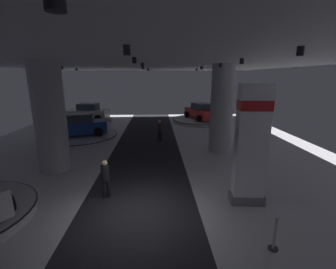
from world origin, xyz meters
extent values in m
cube|color=silver|center=(0.00, 0.00, -0.03)|extent=(24.00, 44.00, 0.05)
cube|color=#232328|center=(0.00, 0.00, 0.00)|extent=(4.40, 44.00, 0.01)
cube|color=silver|center=(0.00, 0.00, 5.55)|extent=(24.00, 44.00, 0.10)
cylinder|color=black|center=(-5.47, 5.29, 5.32)|extent=(0.16, 0.16, 0.22)
cylinder|color=black|center=(-5.51, 8.81, 5.32)|extent=(0.16, 0.16, 0.22)
cylinder|color=black|center=(-5.72, 12.37, 5.32)|extent=(0.16, 0.16, 0.22)
cylinder|color=black|center=(0.05, -1.79, 5.32)|extent=(0.16, 0.16, 0.22)
cylinder|color=black|center=(-0.09, 1.57, 5.32)|extent=(0.16, 0.16, 0.22)
cylinder|color=black|center=(0.01, 4.99, 5.32)|extent=(0.16, 0.16, 0.22)
cylinder|color=black|center=(-0.17, 8.68, 5.32)|extent=(0.16, 0.16, 0.22)
cylinder|color=black|center=(0.05, 12.29, 5.32)|extent=(0.16, 0.16, 0.22)
cylinder|color=black|center=(4.08, -1.79, 5.32)|extent=(0.16, 0.16, 0.22)
cylinder|color=black|center=(4.02, 1.82, 5.32)|extent=(0.16, 0.16, 0.22)
cylinder|color=black|center=(4.07, 5.02, 5.32)|extent=(0.16, 0.16, 0.22)
cylinder|color=black|center=(3.77, 8.67, 5.32)|extent=(0.16, 0.16, 0.22)
cylinder|color=black|center=(4.07, 12.29, 5.32)|extent=(0.16, 0.16, 0.22)
cylinder|color=#ADADB2|center=(4.81, 6.94, 2.75)|extent=(1.41, 1.41, 5.50)
cylinder|color=#ADADB2|center=(-4.60, 4.26, 2.75)|extent=(1.51, 1.51, 5.50)
cube|color=slate|center=(4.13, 0.54, 0.17)|extent=(1.31, 0.75, 0.35)
cube|color=white|center=(4.13, 0.54, 2.44)|extent=(1.14, 0.65, 4.17)
cube|color=red|center=(4.13, 0.54, 3.77)|extent=(1.17, 0.68, 0.36)
cylinder|color=black|center=(-4.23, -0.28, 0.71)|extent=(0.68, 0.57, 0.68)
cylinder|color=#B7B7BC|center=(-5.48, 10.65, 0.13)|extent=(5.78, 5.78, 0.25)
cylinder|color=black|center=(-5.48, 10.65, 0.22)|extent=(5.90, 5.90, 0.05)
cube|color=navy|center=(-5.48, 10.65, 0.86)|extent=(4.56, 3.14, 0.90)
cube|color=#2D3842|center=(-5.34, 10.70, 1.61)|extent=(2.32, 2.12, 0.70)
cylinder|color=black|center=(-6.47, 9.22, 0.59)|extent=(0.71, 0.44, 0.68)
cylinder|color=black|center=(-7.16, 11.09, 0.59)|extent=(0.71, 0.44, 0.68)
cylinder|color=black|center=(-3.79, 10.20, 0.59)|extent=(0.71, 0.44, 0.68)
cylinder|color=black|center=(-4.48, 12.08, 0.59)|extent=(0.71, 0.44, 0.68)
sphere|color=white|center=(-7.24, 9.47, 0.97)|extent=(0.18, 0.18, 0.18)
sphere|color=white|center=(-7.58, 10.40, 0.97)|extent=(0.18, 0.18, 0.18)
cylinder|color=#B7B7BC|center=(5.42, 16.83, 0.17)|extent=(5.90, 5.90, 0.34)
cylinder|color=black|center=(5.42, 16.83, 0.31)|extent=(6.01, 6.01, 0.05)
cube|color=red|center=(5.42, 16.83, 0.95)|extent=(3.03, 4.55, 0.90)
cube|color=#2D3842|center=(5.46, 16.69, 1.70)|extent=(2.08, 2.29, 0.70)
cylinder|color=black|center=(4.02, 17.88, 0.68)|extent=(0.42, 0.71, 0.68)
cylinder|color=black|center=(5.92, 18.50, 0.68)|extent=(0.42, 0.71, 0.68)
cylinder|color=black|center=(4.92, 15.17, 0.68)|extent=(0.42, 0.71, 0.68)
cylinder|color=black|center=(6.81, 15.79, 0.68)|extent=(0.42, 0.71, 0.68)
sphere|color=white|center=(4.30, 18.63, 1.06)|extent=(0.18, 0.18, 0.18)
sphere|color=white|center=(5.24, 18.94, 1.06)|extent=(0.18, 0.18, 0.18)
cylinder|color=#B7B7BC|center=(-6.50, 16.85, 0.18)|extent=(4.84, 4.84, 0.35)
cylinder|color=black|center=(-6.50, 16.85, 0.32)|extent=(4.94, 4.94, 0.05)
cube|color=silver|center=(-6.50, 16.85, 0.96)|extent=(4.35, 2.19, 0.90)
cube|color=#2D3842|center=(-6.35, 16.83, 1.71)|extent=(2.04, 1.73, 0.70)
cylinder|color=black|center=(-8.02, 15.99, 0.69)|extent=(0.70, 0.28, 0.68)
cylinder|color=black|center=(-7.83, 17.98, 0.69)|extent=(0.70, 0.28, 0.68)
cylinder|color=black|center=(-5.17, 15.72, 0.69)|extent=(0.70, 0.28, 0.68)
cylinder|color=black|center=(-4.98, 17.71, 0.69)|extent=(0.70, 0.28, 0.68)
sphere|color=white|center=(-8.60, 16.55, 1.07)|extent=(0.18, 0.18, 0.18)
sphere|color=white|center=(-8.50, 17.53, 1.07)|extent=(0.18, 0.18, 0.18)
cylinder|color=black|center=(-1.43, 1.16, 0.40)|extent=(0.14, 0.14, 0.80)
cylinder|color=black|center=(-1.26, 1.23, 0.40)|extent=(0.14, 0.14, 0.80)
cylinder|color=black|center=(-1.34, 1.20, 1.06)|extent=(0.32, 0.32, 0.62)
sphere|color=beige|center=(-1.34, 1.20, 1.48)|extent=(0.22, 0.22, 0.22)
cylinder|color=black|center=(0.99, 9.58, 0.40)|extent=(0.14, 0.14, 0.80)
cylinder|color=black|center=(0.84, 9.67, 0.40)|extent=(0.14, 0.14, 0.80)
cylinder|color=#472323|center=(0.92, 9.63, 1.06)|extent=(0.32, 0.32, 0.62)
sphere|color=beige|center=(0.92, 9.63, 1.48)|extent=(0.22, 0.22, 0.22)
cylinder|color=#333338|center=(3.95, -1.96, 0.02)|extent=(0.28, 0.28, 0.04)
cylinder|color=#B2B2B7|center=(3.95, -1.96, 0.48)|extent=(0.07, 0.07, 0.96)
sphere|color=#B2B2B7|center=(3.95, -1.96, 0.96)|extent=(0.10, 0.10, 0.10)
camera|label=1|loc=(0.70, -7.31, 4.74)|focal=24.57mm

